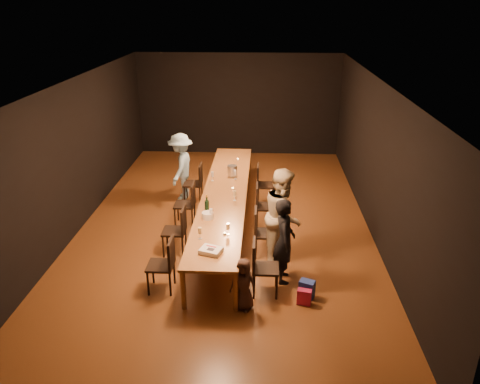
{
  "coord_description": "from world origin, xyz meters",
  "views": [
    {
      "loc": [
        0.78,
        -8.84,
        4.46
      ],
      "look_at": [
        0.34,
        -0.56,
        1.0
      ],
      "focal_mm": 35.0,
      "sensor_mm": 36.0,
      "label": 1
    }
  ],
  "objects_px": {
    "chair_left_3": "(193,183)",
    "ice_bucket": "(232,171)",
    "woman_birthday": "(284,241)",
    "child": "(243,284)",
    "chair_left_1": "(174,231)",
    "man_blue": "(181,167)",
    "chair_right_3": "(266,185)",
    "birthday_cake": "(211,251)",
    "plate_stack": "(208,215)",
    "woman_tan": "(283,215)",
    "chair_left_2": "(185,204)",
    "table": "(225,195)",
    "chair_right_1": "(266,233)",
    "chair_left_0": "(160,265)",
    "chair_right_0": "(266,268)",
    "chair_right_2": "(266,206)",
    "champagne_bottle": "(207,203)"
  },
  "relations": [
    {
      "from": "table",
      "to": "chair_right_3",
      "type": "distance_m",
      "value": 1.49
    },
    {
      "from": "champagne_bottle",
      "to": "man_blue",
      "type": "bearing_deg",
      "value": 110.7
    },
    {
      "from": "chair_right_1",
      "to": "chair_right_2",
      "type": "distance_m",
      "value": 1.2
    },
    {
      "from": "chair_left_1",
      "to": "child",
      "type": "distance_m",
      "value": 2.13
    },
    {
      "from": "chair_right_3",
      "to": "birthday_cake",
      "type": "xyz_separation_m",
      "value": [
        -0.86,
        -3.66,
        0.32
      ]
    },
    {
      "from": "child",
      "to": "woman_birthday",
      "type": "bearing_deg",
      "value": 72.82
    },
    {
      "from": "chair_left_1",
      "to": "man_blue",
      "type": "relative_size",
      "value": 0.59
    },
    {
      "from": "plate_stack",
      "to": "birthday_cake",
      "type": "bearing_deg",
      "value": -80.97
    },
    {
      "from": "chair_left_3",
      "to": "chair_right_1",
      "type": "bearing_deg",
      "value": -144.69
    },
    {
      "from": "chair_right_3",
      "to": "man_blue",
      "type": "xyz_separation_m",
      "value": [
        -2.0,
        0.22,
        0.32
      ]
    },
    {
      "from": "woman_tan",
      "to": "birthday_cake",
      "type": "height_order",
      "value": "woman_tan"
    },
    {
      "from": "chair_right_3",
      "to": "birthday_cake",
      "type": "bearing_deg",
      "value": -13.29
    },
    {
      "from": "man_blue",
      "to": "chair_right_0",
      "type": "bearing_deg",
      "value": 33.33
    },
    {
      "from": "woman_tan",
      "to": "chair_right_0",
      "type": "bearing_deg",
      "value": 174.83
    },
    {
      "from": "chair_left_1",
      "to": "woman_birthday",
      "type": "xyz_separation_m",
      "value": [
        2.0,
        -0.8,
        0.28
      ]
    },
    {
      "from": "chair_right_0",
      "to": "champagne_bottle",
      "type": "bearing_deg",
      "value": -142.75
    },
    {
      "from": "chair_left_0",
      "to": "plate_stack",
      "type": "relative_size",
      "value": 4.4
    },
    {
      "from": "chair_left_2",
      "to": "woman_tan",
      "type": "distance_m",
      "value": 2.42
    },
    {
      "from": "chair_right_1",
      "to": "chair_right_2",
      "type": "relative_size",
      "value": 1.0
    },
    {
      "from": "chair_right_0",
      "to": "chair_left_3",
      "type": "distance_m",
      "value": 3.98
    },
    {
      "from": "chair_left_2",
      "to": "woman_birthday",
      "type": "height_order",
      "value": "woman_birthday"
    },
    {
      "from": "woman_birthday",
      "to": "ice_bucket",
      "type": "relative_size",
      "value": 6.11
    },
    {
      "from": "plate_stack",
      "to": "champagne_bottle",
      "type": "bearing_deg",
      "value": 99.0
    },
    {
      "from": "plate_stack",
      "to": "champagne_bottle",
      "type": "relative_size",
      "value": 0.62
    },
    {
      "from": "chair_left_3",
      "to": "woman_birthday",
      "type": "xyz_separation_m",
      "value": [
        2.0,
        -3.2,
        0.28
      ]
    },
    {
      "from": "woman_tan",
      "to": "woman_birthday",
      "type": "bearing_deg",
      "value": -169.8
    },
    {
      "from": "chair_left_0",
      "to": "ice_bucket",
      "type": "bearing_deg",
      "value": -15.5
    },
    {
      "from": "chair_right_0",
      "to": "woman_birthday",
      "type": "relative_size",
      "value": 0.63
    },
    {
      "from": "chair_right_2",
      "to": "chair_left_0",
      "type": "relative_size",
      "value": 1.0
    },
    {
      "from": "chair_left_2",
      "to": "woman_birthday",
      "type": "relative_size",
      "value": 0.63
    },
    {
      "from": "chair_right_1",
      "to": "champagne_bottle",
      "type": "height_order",
      "value": "champagne_bottle"
    },
    {
      "from": "chair_left_1",
      "to": "chair_right_0",
      "type": "bearing_deg",
      "value": -125.22
    },
    {
      "from": "woman_birthday",
      "to": "plate_stack",
      "type": "relative_size",
      "value": 7.04
    },
    {
      "from": "chair_left_3",
      "to": "birthday_cake",
      "type": "bearing_deg",
      "value": -167.14
    },
    {
      "from": "chair_left_2",
      "to": "child",
      "type": "relative_size",
      "value": 1.08
    },
    {
      "from": "man_blue",
      "to": "ice_bucket",
      "type": "height_order",
      "value": "man_blue"
    },
    {
      "from": "chair_left_0",
      "to": "child",
      "type": "bearing_deg",
      "value": -107.55
    },
    {
      "from": "man_blue",
      "to": "champagne_bottle",
      "type": "distance_m",
      "value": 2.54
    },
    {
      "from": "chair_left_1",
      "to": "chair_left_3",
      "type": "relative_size",
      "value": 1.0
    },
    {
      "from": "chair_right_0",
      "to": "chair_right_3",
      "type": "height_order",
      "value": "same"
    },
    {
      "from": "table",
      "to": "woman_tan",
      "type": "relative_size",
      "value": 3.43
    },
    {
      "from": "chair_left_1",
      "to": "child",
      "type": "xyz_separation_m",
      "value": [
        1.36,
        -1.63,
        -0.04
      ]
    },
    {
      "from": "chair_right_3",
      "to": "chair_right_1",
      "type": "bearing_deg",
      "value": -0.0
    },
    {
      "from": "chair_left_3",
      "to": "ice_bucket",
      "type": "bearing_deg",
      "value": -104.09
    },
    {
      "from": "child",
      "to": "plate_stack",
      "type": "height_order",
      "value": "plate_stack"
    },
    {
      "from": "chair_left_1",
      "to": "birthday_cake",
      "type": "bearing_deg",
      "value": -146.47
    },
    {
      "from": "birthday_cake",
      "to": "ice_bucket",
      "type": "xyz_separation_m",
      "value": [
        0.1,
        3.43,
        0.08
      ]
    },
    {
      "from": "chair_left_1",
      "to": "man_blue",
      "type": "bearing_deg",
      "value": 6.53
    },
    {
      "from": "chair_left_3",
      "to": "plate_stack",
      "type": "distance_m",
      "value": 2.54
    },
    {
      "from": "chair_right_1",
      "to": "birthday_cake",
      "type": "height_order",
      "value": "chair_right_1"
    }
  ]
}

